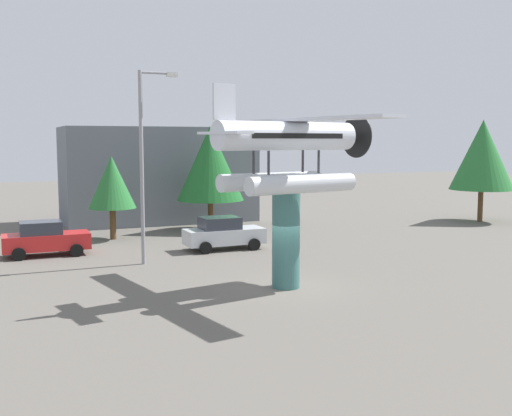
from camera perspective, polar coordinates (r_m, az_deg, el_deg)
ground_plane at (r=24.49m, az=2.78°, el=-7.38°), size 140.00×140.00×0.00m
display_pedestal at (r=24.11m, az=2.81°, el=-2.97°), size 1.10×1.10×3.81m
floatplane_monument at (r=23.88m, az=3.11°, el=5.56°), size 7.13×10.42×4.00m
car_near_red at (r=32.63m, az=-19.02°, el=-2.69°), size 4.20×2.02×1.76m
car_mid_silver at (r=32.65m, az=-3.07°, el=-2.35°), size 4.20×2.02×1.76m
streetlight_primary at (r=28.92m, az=-10.26°, el=4.92°), size 1.84×0.28×8.97m
storefront_building at (r=44.80m, az=-9.10°, el=3.11°), size 13.25×6.33×6.71m
tree_east at (r=36.71m, az=-13.25°, el=2.32°), size 2.76×2.76×4.90m
tree_center_back at (r=39.41m, az=-4.28°, el=4.16°), size 4.28×4.28×6.71m
tree_far_east at (r=46.51m, az=20.30°, el=4.65°), size 4.46×4.46×7.25m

